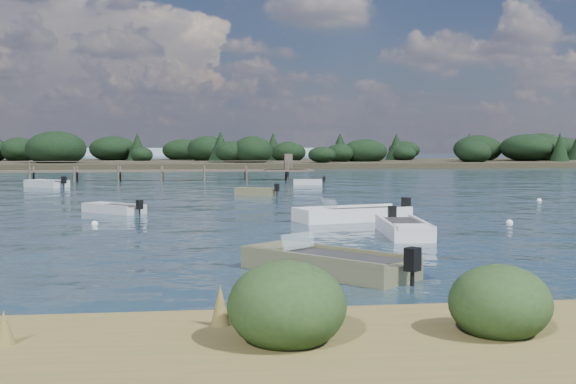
{
  "coord_description": "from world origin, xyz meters",
  "views": [
    {
      "loc": [
        -5.26,
        -26.2,
        3.68
      ],
      "look_at": [
        -0.26,
        14.0,
        1.0
      ],
      "focal_mm": 45.0,
      "sensor_mm": 36.0,
      "label": 1
    }
  ],
  "objects": [
    {
      "name": "dinghy_mid_white_a",
      "position": [
        2.07,
        7.78,
        0.18
      ],
      "size": [
        6.04,
        3.45,
        1.39
      ],
      "color": "silver",
      "rests_on": "ground"
    },
    {
      "name": "jetty",
      "position": [
        -21.74,
        47.99,
        0.98
      ],
      "size": [
        64.5,
        3.2,
        3.4
      ],
      "color": "brown",
      "rests_on": "ground"
    },
    {
      "name": "buoy_b",
      "position": [
        9.2,
        5.86,
        0.0
      ],
      "size": [
        0.32,
        0.32,
        0.32
      ],
      "primitive_type": "sphere",
      "color": "silver",
      "rests_on": "ground"
    },
    {
      "name": "tender_far_grey_b",
      "position": [
        4.64,
        38.65,
        0.14
      ],
      "size": [
        2.97,
        1.42,
        1.0
      ],
      "color": "#A6AAAD",
      "rests_on": "ground"
    },
    {
      "name": "shore_lip",
      "position": [
        0.0,
        -12.2,
        0.0
      ],
      "size": [
        160.0,
        0.6,
        0.3
      ],
      "primitive_type": "cube",
      "color": "black",
      "rests_on": "ground"
    },
    {
      "name": "buoy_e",
      "position": [
        -1.21,
        28.41,
        0.0
      ],
      "size": [
        0.32,
        0.32,
        0.32
      ],
      "primitive_type": "sphere",
      "color": "silver",
      "rests_on": "ground"
    },
    {
      "name": "ground",
      "position": [
        0.0,
        60.0,
        0.0
      ],
      "size": [
        400.0,
        400.0,
        0.0
      ],
      "primitive_type": "plane",
      "color": "#152631",
      "rests_on": "ground"
    },
    {
      "name": "tender_far_white",
      "position": [
        -1.15,
        25.64,
        0.16
      ],
      "size": [
        3.18,
        2.42,
        1.11
      ],
      "color": "olive",
      "rests_on": "ground"
    },
    {
      "name": "buoy_a",
      "position": [
        0.88,
        -4.54,
        0.0
      ],
      "size": [
        0.32,
        0.32,
        0.32
      ],
      "primitive_type": "sphere",
      "color": "silver",
      "rests_on": "ground"
    },
    {
      "name": "dinghy_near_olive",
      "position": [
        -1.63,
        -6.09,
        0.18
      ],
      "size": [
        4.8,
        5.1,
        1.35
      ],
      "color": "olive",
      "rests_on": "ground"
    },
    {
      "name": "far_headland",
      "position": [
        25.0,
        100.0,
        1.96
      ],
      "size": [
        190.0,
        40.0,
        5.8
      ],
      "color": "black",
      "rests_on": "ground"
    },
    {
      "name": "buoy_c",
      "position": [
        -10.03,
        7.73,
        0.0
      ],
      "size": [
        0.32,
        0.32,
        0.32
      ],
      "primitive_type": "sphere",
      "color": "silver",
      "rests_on": "ground"
    },
    {
      "name": "dinghy_extra_b",
      "position": [
        2.99,
        2.12,
        0.17
      ],
      "size": [
        2.08,
        5.48,
        1.22
      ],
      "color": "silver",
      "rests_on": "ground"
    },
    {
      "name": "buoy_extra_a",
      "position": [
        16.87,
        18.4,
        0.0
      ],
      "size": [
        0.32,
        0.32,
        0.32
      ],
      "primitive_type": "sphere",
      "color": "silver",
      "rests_on": "ground"
    },
    {
      "name": "dinghy_extra_a",
      "position": [
        -18.25,
        37.89,
        0.17
      ],
      "size": [
        4.1,
        3.78,
        1.24
      ],
      "color": "#A6AAAD",
      "rests_on": "ground"
    },
    {
      "name": "dinghy_mid_grey",
      "position": [
        -9.79,
        13.21,
        0.14
      ],
      "size": [
        3.63,
        3.53,
        1.01
      ],
      "color": "#A6AAAD",
      "rests_on": "ground"
    }
  ]
}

